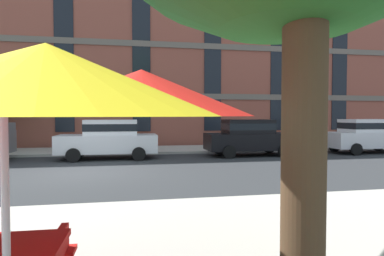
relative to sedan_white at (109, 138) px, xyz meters
name	(u,v)px	position (x,y,z in m)	size (l,w,h in m)	color
ground_plane	(84,173)	(-0.61, -3.70, -0.95)	(120.00, 120.00, 0.00)	#2D3033
sidewalk_far	(101,151)	(-0.61, 3.10, -0.89)	(56.00, 3.60, 0.12)	#B2ADA3
apartment_building	(109,18)	(-0.61, 11.29, 8.65)	(45.22, 12.08, 19.20)	#934C3D
sedan_white	(109,138)	(0.00, 0.00, 0.00)	(4.40, 1.98, 1.78)	silver
sedan_black	(250,136)	(6.72, 0.00, 0.00)	(4.40, 1.98, 1.78)	black
sedan_white_midblock	(367,135)	(13.26, 0.00, 0.00)	(4.40, 1.98, 1.78)	silver
patio_umbrella	(3,90)	(0.02, -12.70, 1.20)	(3.84, 3.57, 2.42)	silver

